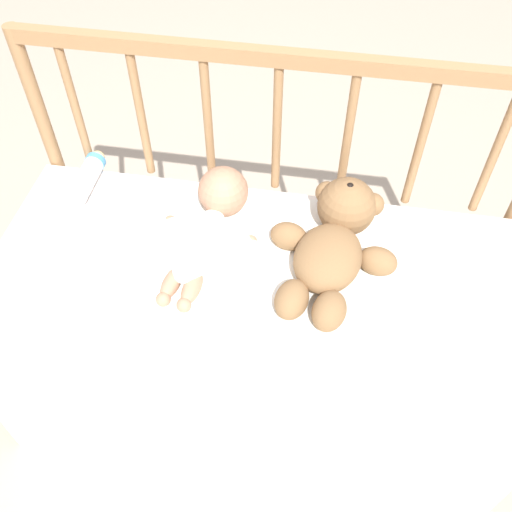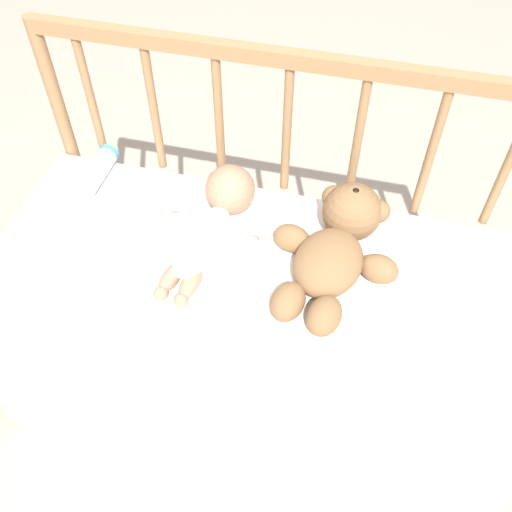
{
  "view_description": "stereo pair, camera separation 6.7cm",
  "coord_description": "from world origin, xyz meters",
  "views": [
    {
      "loc": [
        0.14,
        -0.8,
        1.6
      ],
      "look_at": [
        0.0,
        0.01,
        0.62
      ],
      "focal_mm": 40.0,
      "sensor_mm": 36.0,
      "label": 1
    },
    {
      "loc": [
        0.2,
        -0.79,
        1.6
      ],
      "look_at": [
        0.0,
        0.01,
        0.62
      ],
      "focal_mm": 40.0,
      "sensor_mm": 36.0,
      "label": 2
    }
  ],
  "objects": [
    {
      "name": "ground_plane",
      "position": [
        0.0,
        0.0,
        0.0
      ],
      "size": [
        12.0,
        12.0,
        0.0
      ],
      "primitive_type": "plane",
      "color": "tan"
    },
    {
      "name": "crib_mattress",
      "position": [
        0.0,
        0.0,
        0.28
      ],
      "size": [
        1.27,
        0.58,
        0.56
      ],
      "color": "white",
      "rests_on": "ground_plane"
    },
    {
      "name": "crib_rail",
      "position": [
        0.0,
        0.32,
        0.67
      ],
      "size": [
        1.27,
        0.04,
        0.95
      ],
      "color": "#997047",
      "rests_on": "ground_plane"
    },
    {
      "name": "blanket",
      "position": [
        0.02,
        0.03,
        0.56
      ],
      "size": [
        0.8,
        0.49,
        0.01
      ],
      "color": "white",
      "rests_on": "crib_mattress"
    },
    {
      "name": "teddy_bear",
      "position": [
        0.17,
        0.09,
        0.61
      ],
      "size": [
        0.31,
        0.42,
        0.15
      ],
      "color": "olive",
      "rests_on": "crib_mattress"
    },
    {
      "name": "baby",
      "position": [
        -0.13,
        0.11,
        0.6
      ],
      "size": [
        0.25,
        0.4,
        0.13
      ],
      "color": "white",
      "rests_on": "crib_mattress"
    },
    {
      "name": "baby_bottle",
      "position": [
        -0.49,
        0.24,
        0.58
      ],
      "size": [
        0.05,
        0.18,
        0.05
      ],
      "color": "white",
      "rests_on": "crib_mattress"
    }
  ]
}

